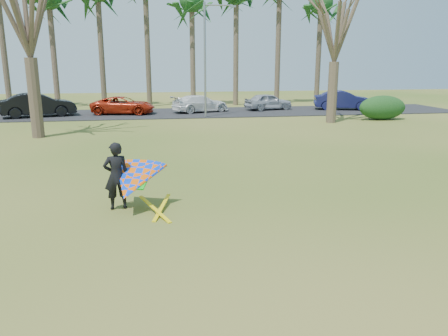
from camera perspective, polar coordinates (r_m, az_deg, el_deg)
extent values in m
plane|color=#295212|center=(10.67, 1.80, -8.28)|extent=(100.00, 100.00, 0.00)
cube|color=black|center=(34.98, -6.32, 7.14)|extent=(46.00, 7.00, 0.06)
cylinder|color=#47392A|center=(42.45, -26.87, 13.94)|extent=(0.48, 0.48, 10.40)
cylinder|color=#4F3D2F|center=(41.48, -21.35, 13.53)|extent=(0.48, 0.48, 9.00)
cylinder|color=#4D3E2E|center=(40.90, -15.73, 14.44)|extent=(0.48, 0.48, 9.70)
cylinder|color=brown|center=(40.71, -9.96, 15.24)|extent=(0.48, 0.48, 10.40)
cylinder|color=brown|center=(40.89, -4.12, 14.41)|extent=(0.48, 0.48, 9.00)
ellipsoid|color=#1B4D1E|center=(41.23, -4.25, 21.09)|extent=(4.84, 4.84, 3.08)
cylinder|color=brown|center=(41.48, 1.57, 14.91)|extent=(0.48, 0.48, 9.70)
cylinder|color=#46382A|center=(42.44, 7.07, 15.26)|extent=(0.48, 0.48, 10.40)
cylinder|color=#4B3D2D|center=(43.72, 12.23, 14.10)|extent=(0.48, 0.48, 9.00)
ellipsoid|color=#17411A|center=(44.04, 12.57, 20.35)|extent=(4.84, 4.84, 3.08)
cylinder|color=#47372B|center=(25.49, -23.48, 8.35)|extent=(0.64, 0.64, 4.20)
cylinder|color=#4A3B2C|center=(30.24, 13.97, 9.54)|extent=(0.64, 0.64, 3.99)
cylinder|color=gray|center=(31.94, -2.50, 13.73)|extent=(0.16, 0.16, 8.00)
cylinder|color=gray|center=(32.31, -0.69, 20.50)|extent=(2.00, 0.10, 0.10)
cube|color=gray|center=(32.47, 1.17, 20.37)|extent=(0.40, 0.18, 0.12)
ellipsoid|color=#153B16|center=(32.85, 19.97, 7.42)|extent=(3.40, 1.54, 1.70)
imported|color=black|center=(34.94, -23.12, 7.59)|extent=(5.51, 3.23, 1.72)
imported|color=#AF240E|center=(34.72, -13.04, 7.98)|extent=(5.09, 3.00, 1.33)
imported|color=white|center=(35.28, -3.10, 8.40)|extent=(4.97, 3.37, 1.34)
imported|color=#A7ABB5|center=(37.11, 5.80, 8.64)|extent=(4.27, 2.55, 1.36)
imported|color=#191C4C|center=(38.36, 15.29, 8.55)|extent=(5.03, 2.95, 1.57)
imported|color=black|center=(12.34, -13.88, -1.01)|extent=(0.76, 0.57, 1.89)
cone|color=#053CEF|center=(12.09, -11.81, -1.66)|extent=(2.13, 2.39, 2.02)
cube|color=#0CBF19|center=(12.02, -11.24, -1.97)|extent=(0.62, 0.60, 0.24)
cube|color=yellow|center=(11.99, -9.04, -5.84)|extent=(0.85, 1.66, 0.28)
cube|color=yellow|center=(12.19, -8.11, -5.49)|extent=(0.56, 1.76, 0.22)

